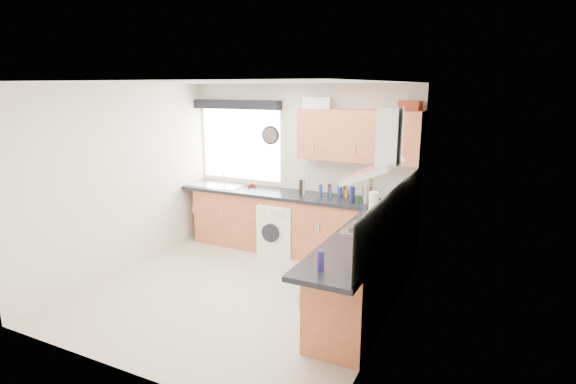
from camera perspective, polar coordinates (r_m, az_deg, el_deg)
The scene contains 39 objects.
ground_plane at distance 5.68m, azimuth -6.16°, elevation -12.41°, with size 3.60×3.60×0.00m, color beige.
ceiling at distance 5.13m, azimuth -6.87°, elevation 13.67°, with size 3.60×3.60×0.02m, color white.
wall_back at distance 6.82m, azimuth 1.60°, elevation 3.09°, with size 3.60×0.02×2.50m, color silver.
wall_front at distance 3.93m, azimuth -20.71°, elevation -5.51°, with size 3.60×0.02×2.50m, color silver.
wall_left at distance 6.40m, azimuth -20.27°, elevation 1.58°, with size 0.02×3.60×2.50m, color silver.
wall_right at distance 4.59m, azimuth 12.90°, elevation -2.32°, with size 0.02×3.60×2.50m, color silver.
window at distance 7.26m, azimuth -6.04°, elevation 6.03°, with size 1.40×0.02×1.10m, color white.
window_blind at distance 7.13m, azimuth -6.55°, elevation 10.98°, with size 1.50×0.18×0.14m, color black.
splashback at distance 4.89m, azimuth 13.55°, elevation -2.23°, with size 0.01×3.00×0.54m, color white.
base_cab_back at distance 6.80m, azimuth -0.22°, elevation -4.05°, with size 3.00×0.58×0.86m, color #AF5835.
base_cab_corner at distance 6.29m, azimuth 13.01°, elevation -5.87°, with size 0.60×0.60×0.86m, color #AF5835.
base_cab_right at distance 5.06m, azimuth 9.57°, elevation -10.50°, with size 0.58×2.10×0.86m, color #AF5835.
worktop_back at distance 6.63m, azimuth 0.51°, elevation -0.43°, with size 3.60×0.62×0.05m, color black.
worktop_right at distance 4.77m, azimuth 9.15°, elevation -6.15°, with size 0.62×2.42×0.05m, color black.
sink at distance 7.27m, azimuth -9.00°, elevation 1.16°, with size 0.84×0.46×0.10m, color silver, non-canonical shape.
oven at distance 5.20m, azimuth 9.94°, elevation -9.92°, with size 0.56×0.58×0.85m, color black.
hob_plate at distance 5.03m, azimuth 10.16°, elevation -4.76°, with size 0.52×0.52×0.01m, color silver.
extractor_hood at distance 4.81m, azimuth 11.72°, elevation 4.80°, with size 0.52×0.78×0.66m, color silver, non-canonical shape.
upper_cabinets at distance 6.25m, azimuth 8.98°, elevation 7.09°, with size 1.70×0.35×0.70m, color #AF5835.
washing_machine at distance 6.75m, azimuth -1.19°, elevation -4.60°, with size 0.52×0.50×0.77m, color white.
wall_clock at distance 6.94m, azimuth -2.31°, elevation 7.20°, with size 0.29×0.29×0.04m, color black.
casserole at distance 6.49m, azimuth 3.68°, elevation 11.25°, with size 0.38×0.28×0.16m, color white.
storage_box at distance 6.15m, azimuth 15.28°, elevation 10.54°, with size 0.27×0.22×0.12m, color #A3321C.
utensil_pot at distance 6.33m, azimuth 10.44°, elevation -0.49°, with size 0.09×0.09×0.13m, color gray.
kitchen_roll at distance 5.73m, azimuth 10.84°, elevation -1.27°, with size 0.12×0.12×0.26m, color white.
tomato_cluster at distance 7.10m, azimuth -4.62°, elevation 0.91°, with size 0.14×0.14×0.06m, color #B42811, non-canonical shape.
jar_0 at distance 6.53m, azimuth 1.69°, elevation 0.59°, with size 0.07×0.07×0.22m, color black.
jar_1 at distance 6.49m, azimuth 6.61°, elevation 0.27°, with size 0.07×0.07×0.19m, color navy.
jar_2 at distance 6.12m, azimuth 9.85°, elevation -0.32°, with size 0.06×0.06×0.26m, color #A09389.
jar_3 at distance 6.44m, azimuth 7.45°, elevation -0.25°, with size 0.05×0.05×0.10m, color olive.
jar_4 at distance 6.15m, azimuth 8.88°, elevation -0.91°, with size 0.07×0.07×0.11m, color #18441B.
jar_5 at distance 6.53m, azimuth 5.27°, elevation 0.29°, with size 0.05×0.05×0.17m, color #45181C.
jar_6 at distance 6.49m, azimuth 7.18°, elevation 0.18°, with size 0.05×0.05×0.17m, color maroon.
jar_7 at distance 6.44m, azimuth 4.15°, elevation 0.16°, with size 0.05×0.05×0.17m, color navy.
jar_8 at distance 6.34m, azimuth 9.74°, elevation -0.17°, with size 0.07×0.07×0.19m, color black.
jar_9 at distance 6.53m, azimuth 1.97°, elevation 0.59°, with size 0.05×0.05×0.23m, color #A49E8B.
jar_10 at distance 6.42m, azimuth 5.40°, elevation -0.09°, with size 0.04×0.04×0.14m, color navy.
jar_11 at distance 6.14m, azimuth 8.14°, elevation -0.36°, with size 0.07×0.07×0.22m, color #141745.
bottle_0 at distance 3.91m, azimuth 4.18°, elevation -8.64°, with size 0.06×0.06×0.18m, color navy.
Camera 1 is at (2.76, -4.32, 2.46)m, focal length 28.00 mm.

